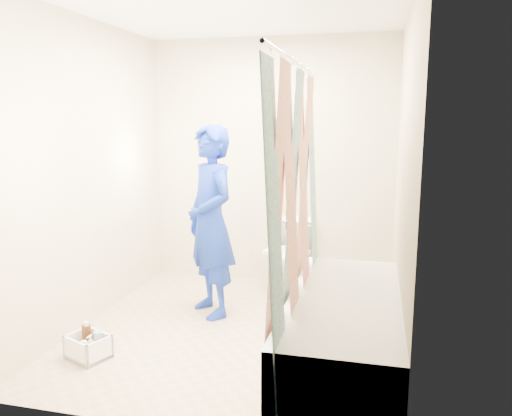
% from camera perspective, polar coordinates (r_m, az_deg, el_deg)
% --- Properties ---
extents(floor, '(2.60, 2.60, 0.00)m').
position_cam_1_polar(floor, '(4.01, -2.30, -13.78)').
color(floor, tan).
rests_on(floor, ground).
extents(ceiling, '(2.40, 2.60, 0.02)m').
position_cam_1_polar(ceiling, '(3.75, -2.57, 22.10)').
color(ceiling, white).
rests_on(ceiling, wall_back).
extents(wall_back, '(2.40, 0.02, 2.40)m').
position_cam_1_polar(wall_back, '(4.94, 1.75, 5.21)').
color(wall_back, beige).
rests_on(wall_back, ground).
extents(wall_front, '(2.40, 0.02, 2.40)m').
position_cam_1_polar(wall_front, '(2.48, -10.75, 0.14)').
color(wall_front, beige).
rests_on(wall_front, ground).
extents(wall_left, '(0.02, 2.60, 2.40)m').
position_cam_1_polar(wall_left, '(4.18, -18.48, 3.80)').
color(wall_left, beige).
rests_on(wall_left, ground).
extents(wall_right, '(0.02, 2.60, 2.40)m').
position_cam_1_polar(wall_right, '(3.55, 16.56, 2.87)').
color(wall_right, beige).
rests_on(wall_right, ground).
extents(bathtub, '(0.70, 1.75, 0.50)m').
position_cam_1_polar(bathtub, '(3.38, 9.99, -13.64)').
color(bathtub, white).
rests_on(bathtub, ground).
extents(curtain_rod, '(0.02, 1.90, 0.02)m').
position_cam_1_polar(curtain_rod, '(3.15, 4.72, 16.06)').
color(curtain_rod, silver).
rests_on(curtain_rod, wall_back).
extents(shower_curtain, '(0.06, 1.75, 1.80)m').
position_cam_1_polar(shower_curtain, '(3.19, 4.48, -0.78)').
color(shower_curtain, white).
rests_on(shower_curtain, curtain_rod).
extents(toilet, '(0.44, 0.69, 0.67)m').
position_cam_1_polar(toilet, '(4.80, 3.83, -5.44)').
color(toilet, white).
rests_on(toilet, ground).
extents(tank_lid, '(0.43, 0.22, 0.03)m').
position_cam_1_polar(tank_lid, '(4.68, 3.49, -5.09)').
color(tank_lid, white).
rests_on(tank_lid, toilet).
extents(tank_internals, '(0.16, 0.05, 0.22)m').
position_cam_1_polar(tank_internals, '(4.90, 3.98, -1.17)').
color(tank_internals, black).
rests_on(tank_internals, toilet).
extents(plumber, '(0.67, 0.68, 1.58)m').
position_cam_1_polar(plumber, '(4.12, -5.20, -1.55)').
color(plumber, navy).
rests_on(plumber, ground).
extents(cleaning_caddy, '(0.33, 0.30, 0.21)m').
position_cam_1_polar(cleaning_caddy, '(3.73, -18.55, -14.91)').
color(cleaning_caddy, white).
rests_on(cleaning_caddy, ground).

